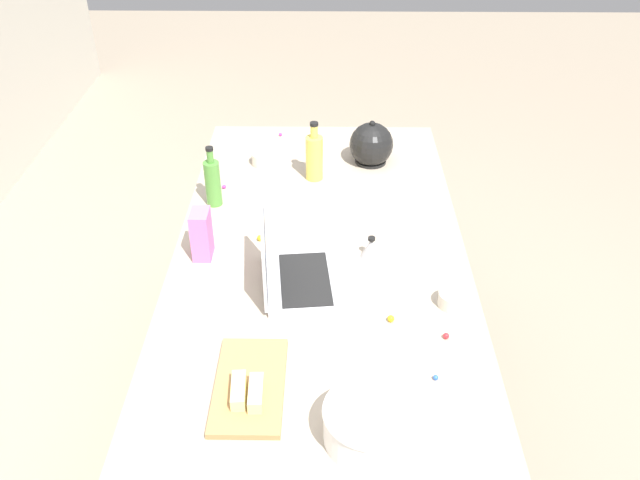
{
  "coord_description": "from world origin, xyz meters",
  "views": [
    {
      "loc": [
        -1.84,
        -0.02,
        2.22
      ],
      "look_at": [
        0.0,
        0.0,
        0.95
      ],
      "focal_mm": 37.66,
      "sensor_mm": 36.0,
      "label": 1
    }
  ],
  "objects_px": {
    "butter_stick_right": "(239,390)",
    "laptop": "(290,273)",
    "butter_stick_left": "(256,393)",
    "ramekin_small": "(265,158)",
    "bottle_oil": "(314,157)",
    "ramekin_medium": "(454,299)",
    "kitchen_timer": "(371,248)",
    "kettle": "(371,145)",
    "mixing_bowl_large": "(371,423)",
    "bottle_olive": "(213,182)",
    "candy_bag": "(202,234)",
    "cutting_board": "(250,385)"
  },
  "relations": [
    {
      "from": "butter_stick_right",
      "to": "laptop",
      "type": "bearing_deg",
      "value": -12.52
    },
    {
      "from": "butter_stick_left",
      "to": "ramekin_small",
      "type": "height_order",
      "value": "butter_stick_left"
    },
    {
      "from": "bottle_oil",
      "to": "butter_stick_right",
      "type": "bearing_deg",
      "value": 171.7
    },
    {
      "from": "ramekin_small",
      "to": "ramekin_medium",
      "type": "distance_m",
      "value": 1.1
    },
    {
      "from": "butter_stick_left",
      "to": "ramekin_medium",
      "type": "distance_m",
      "value": 0.69
    },
    {
      "from": "kitchen_timer",
      "to": "butter_stick_right",
      "type": "bearing_deg",
      "value": 149.79
    },
    {
      "from": "kettle",
      "to": "bottle_oil",
      "type": "bearing_deg",
      "value": 121.28
    },
    {
      "from": "kettle",
      "to": "kitchen_timer",
      "type": "height_order",
      "value": "kettle"
    },
    {
      "from": "mixing_bowl_large",
      "to": "bottle_oil",
      "type": "height_order",
      "value": "bottle_oil"
    },
    {
      "from": "bottle_olive",
      "to": "butter_stick_left",
      "type": "bearing_deg",
      "value": -165.81
    },
    {
      "from": "butter_stick_left",
      "to": "candy_bag",
      "type": "bearing_deg",
      "value": 20.16
    },
    {
      "from": "laptop",
      "to": "bottle_oil",
      "type": "relative_size",
      "value": 1.37
    },
    {
      "from": "butter_stick_right",
      "to": "candy_bag",
      "type": "xyz_separation_m",
      "value": [
        0.63,
        0.19,
        0.05
      ]
    },
    {
      "from": "butter_stick_right",
      "to": "ramekin_medium",
      "type": "xyz_separation_m",
      "value": [
        0.39,
        -0.61,
        -0.01
      ]
    },
    {
      "from": "kitchen_timer",
      "to": "mixing_bowl_large",
      "type": "bearing_deg",
      "value": 177.03
    },
    {
      "from": "laptop",
      "to": "ramekin_medium",
      "type": "relative_size",
      "value": 3.53
    },
    {
      "from": "bottle_oil",
      "to": "candy_bag",
      "type": "bearing_deg",
      "value": 145.81
    },
    {
      "from": "kettle",
      "to": "cutting_board",
      "type": "xyz_separation_m",
      "value": [
        -1.26,
        0.38,
        -0.07
      ]
    },
    {
      "from": "mixing_bowl_large",
      "to": "butter_stick_left",
      "type": "distance_m",
      "value": 0.31
    },
    {
      "from": "ramekin_medium",
      "to": "butter_stick_right",
      "type": "bearing_deg",
      "value": 122.48
    },
    {
      "from": "mixing_bowl_large",
      "to": "butter_stick_right",
      "type": "distance_m",
      "value": 0.35
    },
    {
      "from": "bottle_olive",
      "to": "kettle",
      "type": "bearing_deg",
      "value": -60.46
    },
    {
      "from": "ramekin_small",
      "to": "bottle_oil",
      "type": "bearing_deg",
      "value": -119.17
    },
    {
      "from": "mixing_bowl_large",
      "to": "cutting_board",
      "type": "bearing_deg",
      "value": 62.8
    },
    {
      "from": "laptop",
      "to": "ramekin_small",
      "type": "height_order",
      "value": "laptop"
    },
    {
      "from": "cutting_board",
      "to": "ramekin_medium",
      "type": "distance_m",
      "value": 0.68
    },
    {
      "from": "laptop",
      "to": "kettle",
      "type": "xyz_separation_m",
      "value": [
        0.82,
        -0.29,
        0.03
      ]
    },
    {
      "from": "mixing_bowl_large",
      "to": "kitchen_timer",
      "type": "bearing_deg",
      "value": -2.97
    },
    {
      "from": "laptop",
      "to": "ramekin_medium",
      "type": "xyz_separation_m",
      "value": [
        -0.09,
        -0.5,
        -0.02
      ]
    },
    {
      "from": "cutting_board",
      "to": "butter_stick_left",
      "type": "distance_m",
      "value": 0.06
    },
    {
      "from": "cutting_board",
      "to": "butter_stick_right",
      "type": "bearing_deg",
      "value": 152.12
    },
    {
      "from": "bottle_oil",
      "to": "kettle",
      "type": "xyz_separation_m",
      "value": [
        0.14,
        -0.23,
        -0.02
      ]
    },
    {
      "from": "kettle",
      "to": "ramekin_medium",
      "type": "relative_size",
      "value": 2.28
    },
    {
      "from": "candy_bag",
      "to": "ramekin_small",
      "type": "bearing_deg",
      "value": -13.28
    },
    {
      "from": "butter_stick_right",
      "to": "candy_bag",
      "type": "height_order",
      "value": "candy_bag"
    },
    {
      "from": "cutting_board",
      "to": "butter_stick_left",
      "type": "relative_size",
      "value": 3.06
    },
    {
      "from": "cutting_board",
      "to": "kitchen_timer",
      "type": "relative_size",
      "value": 4.38
    },
    {
      "from": "candy_bag",
      "to": "butter_stick_right",
      "type": "bearing_deg",
      "value": -163.28
    },
    {
      "from": "cutting_board",
      "to": "ramekin_small",
      "type": "xyz_separation_m",
      "value": [
        1.24,
        0.06,
        0.02
      ]
    },
    {
      "from": "mixing_bowl_large",
      "to": "kitchen_timer",
      "type": "height_order",
      "value": "mixing_bowl_large"
    },
    {
      "from": "kettle",
      "to": "ramekin_medium",
      "type": "height_order",
      "value": "kettle"
    },
    {
      "from": "butter_stick_right",
      "to": "ramekin_small",
      "type": "relative_size",
      "value": 1.05
    },
    {
      "from": "candy_bag",
      "to": "cutting_board",
      "type": "bearing_deg",
      "value": -160.2
    },
    {
      "from": "butter_stick_left",
      "to": "ramekin_small",
      "type": "xyz_separation_m",
      "value": [
        1.29,
        0.08,
        -0.01
      ]
    },
    {
      "from": "ramekin_medium",
      "to": "bottle_oil",
      "type": "bearing_deg",
      "value": 29.34
    },
    {
      "from": "laptop",
      "to": "bottle_olive",
      "type": "bearing_deg",
      "value": 32.32
    },
    {
      "from": "cutting_board",
      "to": "ramekin_medium",
      "type": "height_order",
      "value": "ramekin_medium"
    },
    {
      "from": "bottle_oil",
      "to": "ramekin_medium",
      "type": "height_order",
      "value": "bottle_oil"
    },
    {
      "from": "bottle_oil",
      "to": "mixing_bowl_large",
      "type": "bearing_deg",
      "value": -172.84
    },
    {
      "from": "bottle_oil",
      "to": "kettle",
      "type": "bearing_deg",
      "value": -58.72
    }
  ]
}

